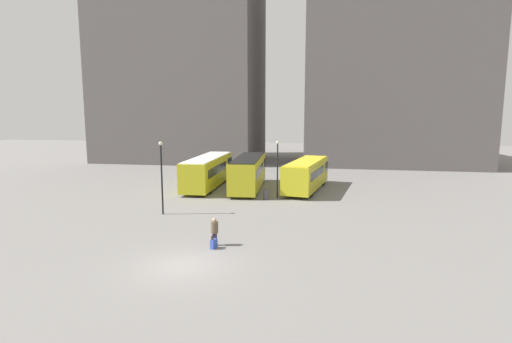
# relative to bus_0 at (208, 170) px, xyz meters

# --- Properties ---
(ground_plane) EXTENTS (160.00, 160.00, 0.00)m
(ground_plane) POSITION_rel_bus_0_xyz_m (4.85, -20.38, -1.63)
(ground_plane) COLOR slate
(building_block_left) EXTENTS (23.74, 15.70, 42.94)m
(building_block_left) POSITION_rel_bus_0_xyz_m (-10.73, 22.42, 19.85)
(building_block_left) COLOR #5B5656
(building_block_left) RESTS_ON ground_plane
(building_block_right) EXTENTS (23.78, 14.53, 30.64)m
(building_block_right) POSITION_rel_bus_0_xyz_m (20.46, 22.42, 13.69)
(building_block_right) COLOR #5B5656
(building_block_right) RESTS_ON ground_plane
(bus_0) EXTENTS (2.81, 11.11, 2.98)m
(bus_0) POSITION_rel_bus_0_xyz_m (0.00, 0.00, 0.00)
(bus_0) COLOR gold
(bus_0) RESTS_ON ground_plane
(bus_1) EXTENTS (3.15, 10.37, 3.08)m
(bus_1) POSITION_rel_bus_0_xyz_m (4.16, -0.49, 0.04)
(bus_1) COLOR gold
(bus_1) RESTS_ON ground_plane
(bus_2) EXTENTS (4.01, 9.91, 2.83)m
(bus_2) POSITION_rel_bus_0_xyz_m (9.72, -0.10, -0.09)
(bus_2) COLOR gold
(bus_2) RESTS_ON ground_plane
(traveler) EXTENTS (0.51, 0.51, 1.57)m
(traveler) POSITION_rel_bus_0_xyz_m (5.52, -17.23, -0.70)
(traveler) COLOR #382D4C
(traveler) RESTS_ON ground_plane
(suitcase) EXTENTS (0.33, 0.46, 0.74)m
(suitcase) POSITION_rel_bus_0_xyz_m (5.62, -17.74, -1.37)
(suitcase) COLOR #334CB2
(suitcase) RESTS_ON ground_plane
(lamp_post_0) EXTENTS (0.28, 0.28, 4.90)m
(lamp_post_0) POSITION_rel_bus_0_xyz_m (7.40, -4.03, 1.31)
(lamp_post_0) COLOR black
(lamp_post_0) RESTS_ON ground_plane
(lamp_post_1) EXTENTS (0.28, 0.28, 5.26)m
(lamp_post_1) POSITION_rel_bus_0_xyz_m (-0.05, -11.22, 1.50)
(lamp_post_1) COLOR black
(lamp_post_1) RESTS_ON ground_plane
(trash_bin) EXTENTS (0.52, 0.52, 0.85)m
(trash_bin) POSITION_rel_bus_0_xyz_m (6.57, -4.98, -1.20)
(trash_bin) COLOR #47474C
(trash_bin) RESTS_ON ground_plane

